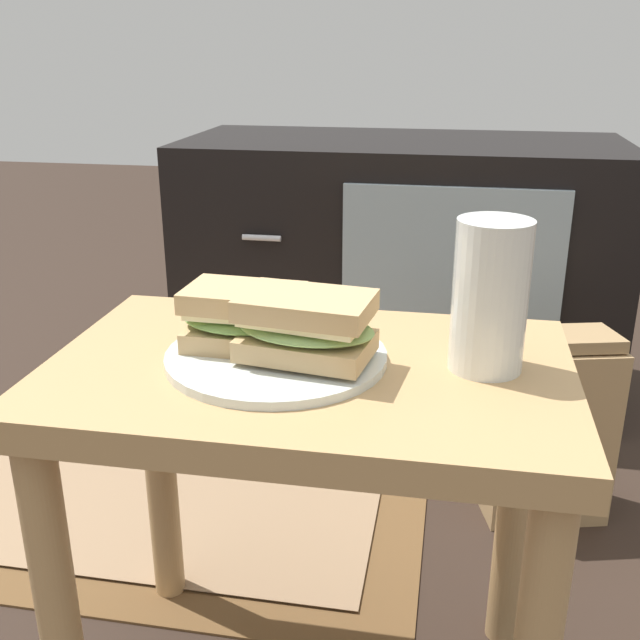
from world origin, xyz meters
TOP-DOWN VIEW (x-y plane):
  - side_table at (0.00, 0.00)m, footprint 0.56×0.36m
  - tv_cabinet at (0.02, 0.95)m, footprint 0.96×0.46m
  - area_rug at (-0.34, 0.48)m, footprint 0.93×0.82m
  - plate at (-0.04, -0.00)m, footprint 0.24×0.24m
  - sandwich_front at (-0.07, 0.01)m, footprint 0.13×0.09m
  - sandwich_back at (0.00, -0.01)m, footprint 0.16×0.12m
  - beer_glass at (0.18, 0.02)m, footprint 0.08×0.08m
  - paper_bag at (0.32, 0.47)m, footprint 0.23×0.17m

SIDE VIEW (x-z plane):
  - area_rug at x=-0.34m, z-range 0.00..0.01m
  - paper_bag at x=0.32m, z-range 0.00..0.34m
  - tv_cabinet at x=0.02m, z-range 0.00..0.58m
  - side_table at x=0.00m, z-range 0.14..0.60m
  - plate at x=-0.04m, z-range 0.46..0.47m
  - sandwich_front at x=-0.07m, z-range 0.47..0.54m
  - sandwich_back at x=0.00m, z-range 0.47..0.54m
  - beer_glass at x=0.18m, z-range 0.46..0.62m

